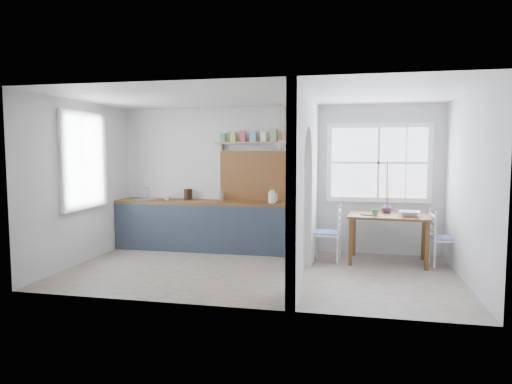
% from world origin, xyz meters
% --- Properties ---
extents(floor, '(5.80, 3.20, 0.01)m').
position_xyz_m(floor, '(0.00, 0.00, 0.00)').
color(floor, gray).
rests_on(floor, ground).
extents(ceiling, '(5.80, 3.20, 0.01)m').
position_xyz_m(ceiling, '(0.00, 0.00, 2.60)').
color(ceiling, silver).
rests_on(ceiling, walls).
extents(walls, '(5.81, 3.21, 2.60)m').
position_xyz_m(walls, '(0.00, 0.00, 1.30)').
color(walls, silver).
rests_on(walls, floor).
extents(partition, '(0.12, 3.20, 2.60)m').
position_xyz_m(partition, '(0.70, 0.06, 1.45)').
color(partition, silver).
rests_on(partition, floor).
extents(kitchen_window, '(0.10, 1.16, 1.50)m').
position_xyz_m(kitchen_window, '(-2.87, 0.00, 1.65)').
color(kitchen_window, white).
rests_on(kitchen_window, walls).
extents(nook_window, '(1.76, 0.10, 1.30)m').
position_xyz_m(nook_window, '(1.80, 1.56, 1.60)').
color(nook_window, white).
rests_on(nook_window, walls).
extents(counter, '(3.50, 0.60, 0.90)m').
position_xyz_m(counter, '(-1.13, 1.33, 0.46)').
color(counter, brown).
rests_on(counter, floor).
extents(sink, '(0.40, 0.40, 0.02)m').
position_xyz_m(sink, '(-2.43, 1.30, 0.89)').
color(sink, '#AEB3BF').
rests_on(sink, counter).
extents(backsplash, '(1.65, 0.03, 0.90)m').
position_xyz_m(backsplash, '(-0.20, 1.58, 1.35)').
color(backsplash, brown).
rests_on(backsplash, walls).
extents(shelf, '(1.75, 0.20, 0.21)m').
position_xyz_m(shelf, '(-0.20, 1.49, 2.01)').
color(shelf, '#9D8354').
rests_on(shelf, walls).
extents(pendant_lamp, '(0.26, 0.26, 0.16)m').
position_xyz_m(pendant_lamp, '(0.15, 1.15, 1.88)').
color(pendant_lamp, silver).
rests_on(pendant_lamp, ceiling).
extents(utensil_rail, '(0.02, 0.50, 0.02)m').
position_xyz_m(utensil_rail, '(0.61, 0.90, 1.45)').
color(utensil_rail, '#AEB3BF').
rests_on(utensil_rail, partition).
extents(dining_table, '(1.31, 0.93, 0.78)m').
position_xyz_m(dining_table, '(1.95, 0.98, 0.39)').
color(dining_table, brown).
rests_on(dining_table, floor).
extents(chair_left, '(0.46, 0.46, 0.93)m').
position_xyz_m(chair_left, '(0.97, 0.93, 0.47)').
color(chair_left, white).
rests_on(chair_left, floor).
extents(chair_right, '(0.43, 0.43, 0.89)m').
position_xyz_m(chair_right, '(2.79, 0.94, 0.44)').
color(chair_right, white).
rests_on(chair_right, floor).
extents(kettle, '(0.22, 0.20, 0.22)m').
position_xyz_m(kettle, '(-0.00, 1.24, 1.01)').
color(kettle, white).
rests_on(kettle, counter).
extents(mug_a, '(0.11, 0.11, 0.09)m').
position_xyz_m(mug_a, '(-1.98, 1.27, 0.95)').
color(mug_a, white).
rests_on(mug_a, counter).
extents(mug_b, '(0.17, 0.17, 0.11)m').
position_xyz_m(mug_b, '(-2.02, 1.38, 0.95)').
color(mug_b, white).
rests_on(mug_b, counter).
extents(knife_block, '(0.13, 0.15, 0.20)m').
position_xyz_m(knife_block, '(-1.63, 1.45, 1.00)').
color(knife_block, black).
rests_on(knife_block, counter).
extents(jar, '(0.12, 0.12, 0.16)m').
position_xyz_m(jar, '(-0.97, 1.43, 0.98)').
color(jar, '#786449').
rests_on(jar, counter).
extents(towel_magenta, '(0.02, 0.03, 0.53)m').
position_xyz_m(towel_magenta, '(0.58, 0.97, 0.28)').
color(towel_magenta, '#B81E59').
rests_on(towel_magenta, counter).
extents(towel_orange, '(0.02, 0.03, 0.50)m').
position_xyz_m(towel_orange, '(0.58, 0.94, 0.25)').
color(towel_orange, orange).
rests_on(towel_orange, counter).
extents(bowl, '(0.36, 0.36, 0.08)m').
position_xyz_m(bowl, '(2.25, 0.87, 0.82)').
color(bowl, white).
rests_on(bowl, dining_table).
extents(table_cup, '(0.15, 0.15, 0.11)m').
position_xyz_m(table_cup, '(1.72, 0.81, 0.83)').
color(table_cup, '#56995A').
rests_on(table_cup, dining_table).
extents(plate, '(0.26, 0.26, 0.02)m').
position_xyz_m(plate, '(1.60, 0.90, 0.79)').
color(plate, '#292425').
rests_on(plate, dining_table).
extents(vase, '(0.18, 0.18, 0.18)m').
position_xyz_m(vase, '(1.93, 1.18, 0.87)').
color(vase, '#40264E').
rests_on(vase, dining_table).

